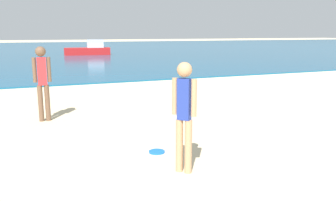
{
  "coord_description": "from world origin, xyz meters",
  "views": [
    {
      "loc": [
        -2.46,
        1.81,
        1.95
      ],
      "look_at": [
        -0.15,
        7.42,
        0.74
      ],
      "focal_mm": 36.92,
      "sensor_mm": 36.0,
      "label": 1
    }
  ],
  "objects_px": {
    "person_standing": "(184,111)",
    "person_distant": "(42,79)",
    "boat_near": "(89,50)",
    "frisbee": "(157,152)"
  },
  "relations": [
    {
      "from": "person_standing",
      "to": "person_distant",
      "type": "xyz_separation_m",
      "value": [
        -1.65,
        3.81,
        0.05
      ]
    },
    {
      "from": "person_standing",
      "to": "boat_near",
      "type": "relative_size",
      "value": 0.4
    },
    {
      "from": "person_standing",
      "to": "frisbee",
      "type": "relative_size",
      "value": 5.9
    },
    {
      "from": "frisbee",
      "to": "boat_near",
      "type": "height_order",
      "value": "boat_near"
    },
    {
      "from": "frisbee",
      "to": "person_distant",
      "type": "distance_m",
      "value": 3.44
    },
    {
      "from": "person_standing",
      "to": "person_distant",
      "type": "relative_size",
      "value": 0.94
    },
    {
      "from": "boat_near",
      "to": "frisbee",
      "type": "bearing_deg",
      "value": 90.49
    },
    {
      "from": "person_standing",
      "to": "person_distant",
      "type": "bearing_deg",
      "value": -17.5
    },
    {
      "from": "frisbee",
      "to": "person_distant",
      "type": "height_order",
      "value": "person_distant"
    },
    {
      "from": "person_standing",
      "to": "boat_near",
      "type": "height_order",
      "value": "person_standing"
    }
  ]
}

